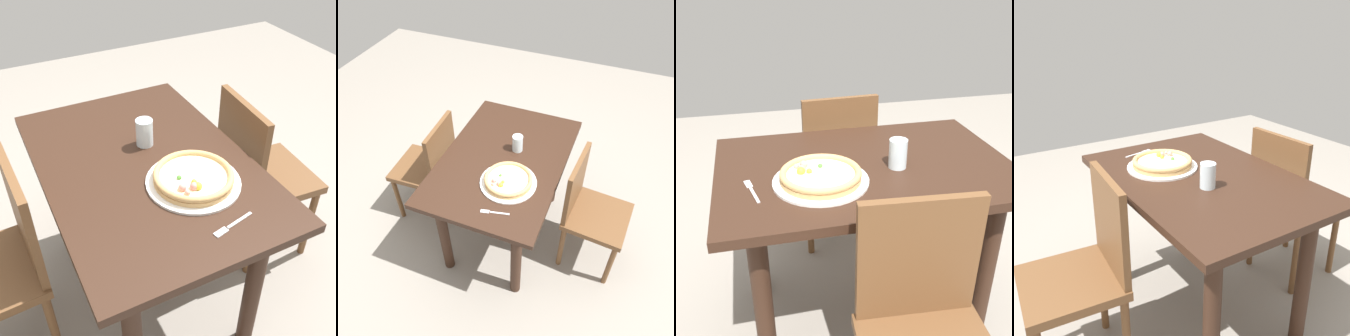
{
  "view_description": "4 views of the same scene",
  "coord_description": "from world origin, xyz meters",
  "views": [
    {
      "loc": [
        -1.19,
        0.5,
        1.73
      ],
      "look_at": [
        -0.1,
        -0.05,
        0.79
      ],
      "focal_mm": 44.31,
      "sensor_mm": 36.0,
      "label": 1
    },
    {
      "loc": [
        -1.57,
        -0.63,
        2.34
      ],
      "look_at": [
        -0.1,
        -0.05,
        0.79
      ],
      "focal_mm": 37.86,
      "sensor_mm": 36.0,
      "label": 2
    },
    {
      "loc": [
        -0.41,
        -1.4,
        1.49
      ],
      "look_at": [
        -0.1,
        -0.05,
        0.79
      ],
      "focal_mm": 44.45,
      "sensor_mm": 36.0,
      "label": 3
    },
    {
      "loc": [
        1.38,
        -0.98,
        1.5
      ],
      "look_at": [
        -0.1,
        -0.05,
        0.79
      ],
      "focal_mm": 42.06,
      "sensor_mm": 36.0,
      "label": 4
    }
  ],
  "objects": [
    {
      "name": "ground_plane",
      "position": [
        0.0,
        0.0,
        0.0
      ],
      "size": [
        6.0,
        6.0,
        0.0
      ],
      "primitive_type": "plane",
      "color": "gray"
    },
    {
      "name": "dining_table",
      "position": [
        0.0,
        0.0,
        0.63
      ],
      "size": [
        1.15,
        0.78,
        0.77
      ],
      "color": "#331E14",
      "rests_on": "ground"
    },
    {
      "name": "chair_near",
      "position": [
        0.02,
        -0.6,
        0.5
      ],
      "size": [
        0.43,
        0.43,
        0.89
      ],
      "rotation": [
        0.0,
        0.0,
        3.06
      ],
      "color": "brown",
      "rests_on": "ground"
    },
    {
      "name": "chair_far",
      "position": [
        0.0,
        0.6,
        0.5
      ],
      "size": [
        0.42,
        0.42,
        0.89
      ],
      "rotation": [
        0.0,
        0.0,
        0.05
      ],
      "color": "brown",
      "rests_on": "ground"
    },
    {
      "name": "plate",
      "position": [
        -0.19,
        -0.11,
        0.78
      ],
      "size": [
        0.35,
        0.35,
        0.01
      ],
      "primitive_type": "cylinder",
      "color": "white",
      "rests_on": "dining_table"
    },
    {
      "name": "pizza",
      "position": [
        -0.2,
        -0.11,
        0.8
      ],
      "size": [
        0.29,
        0.29,
        0.05
      ],
      "color": "tan",
      "rests_on": "plate"
    },
    {
      "name": "fork",
      "position": [
        -0.44,
        -0.11,
        0.77
      ],
      "size": [
        0.05,
        0.16,
        0.0
      ],
      "rotation": [
        0.0,
        0.0,
        1.79
      ],
      "color": "silver",
      "rests_on": "dining_table"
    },
    {
      "name": "drinking_glass",
      "position": [
        0.11,
        -0.05,
        0.83
      ],
      "size": [
        0.07,
        0.07,
        0.11
      ],
      "primitive_type": "cylinder",
      "color": "silver",
      "rests_on": "dining_table"
    }
  ]
}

